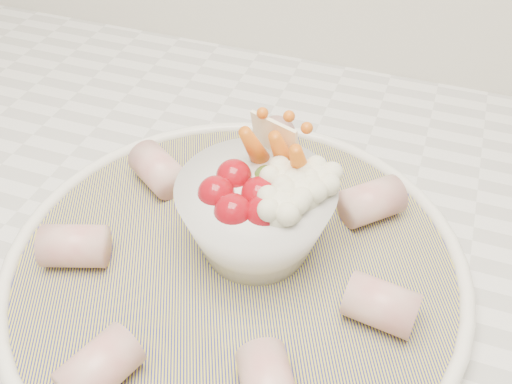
% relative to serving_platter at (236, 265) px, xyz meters
% --- Properties ---
extents(serving_platter, '(0.49, 0.49, 0.02)m').
position_rel_serving_platter_xyz_m(serving_platter, '(0.00, 0.00, 0.00)').
color(serving_platter, navy).
rests_on(serving_platter, kitchen_counter).
extents(veggie_bowl, '(0.12, 0.12, 0.11)m').
position_rel_serving_platter_xyz_m(veggie_bowl, '(0.01, 0.02, 0.04)').
color(veggie_bowl, white).
rests_on(veggie_bowl, serving_platter).
extents(cured_meat_rolls, '(0.29, 0.32, 0.03)m').
position_rel_serving_platter_xyz_m(cured_meat_rolls, '(-0.00, 0.00, 0.02)').
color(cured_meat_rolls, '#B65553').
rests_on(cured_meat_rolls, serving_platter).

